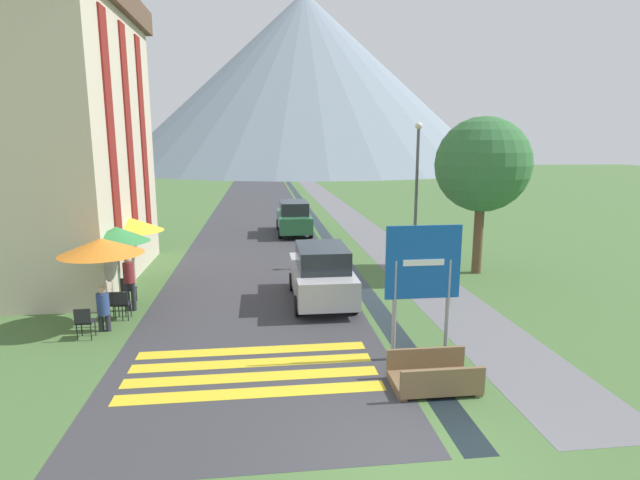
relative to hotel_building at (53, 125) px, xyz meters
name	(u,v)px	position (x,y,z in m)	size (l,w,h in m)	color
ground_plane	(303,234)	(9.39, 8.00, -5.57)	(160.00, 160.00, 0.00)	#476B38
road	(258,211)	(6.89, 18.00, -5.57)	(6.40, 60.00, 0.01)	#38383D
footpath	(339,209)	(12.99, 18.00, -5.57)	(2.20, 60.00, 0.01)	slate
drainage_channel	(308,210)	(10.59, 18.00, -5.57)	(0.60, 60.00, 0.00)	black
crosswalk_marking	(253,370)	(6.89, -8.41, -5.56)	(5.44, 2.54, 0.01)	yellow
mountain_distant	(305,82)	(16.03, 80.94, 10.75)	(71.78, 71.78, 32.64)	gray
hotel_building	(53,125)	(0.00, 0.00, 0.00)	(5.55, 8.53, 10.27)	beige
road_sign	(423,274)	(10.76, -8.25, -3.53)	(1.73, 0.11, 3.15)	gray
footbridge	(433,377)	(10.59, -9.66, -5.34)	(1.70, 1.10, 0.65)	brown
parked_car_near	(321,274)	(8.99, -3.76, -4.66)	(1.85, 4.13, 1.82)	#B2B2B7
parked_car_far	(294,218)	(8.92, 8.22, -4.66)	(1.81, 4.42, 1.82)	#28663D
cafe_chair_nearest	(84,320)	(2.63, -6.14, -5.06)	(0.40, 0.40, 0.85)	#232328
cafe_chair_middle	(128,288)	(3.00, -3.27, -5.06)	(0.40, 0.40, 0.85)	#232328
cafe_chair_near_left	(116,302)	(3.03, -4.74, -5.06)	(0.40, 0.40, 0.85)	#232328
cafe_chair_near_right	(122,303)	(3.19, -4.77, -5.06)	(0.40, 0.40, 0.85)	#232328
cafe_umbrella_front_orange	(101,246)	(2.92, -5.26, -3.32)	(2.18, 2.18, 2.47)	#B7B2A8
cafe_umbrella_middle_green	(116,234)	(2.77, -3.26, -3.36)	(1.95, 1.95, 2.44)	#B7B2A8
cafe_umbrella_rear_yellow	(131,225)	(2.60, -0.82, -3.46)	(2.21, 2.21, 2.35)	#B7B2A8
person_seated_far	(103,306)	(2.94, -5.59, -4.88)	(0.32, 0.32, 1.25)	#282833
person_standing_terrace	(129,279)	(3.22, -3.96, -4.59)	(0.32, 0.32, 1.68)	#282833
person_seated_near	(115,277)	(2.40, -2.49, -4.90)	(0.32, 0.32, 1.20)	#282833
streetlamp	(417,184)	(13.28, 0.34, -2.21)	(0.28, 0.28, 5.73)	#515156
tree_by_path	(483,165)	(15.38, -0.93, -1.44)	(3.52, 3.52, 5.91)	brown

